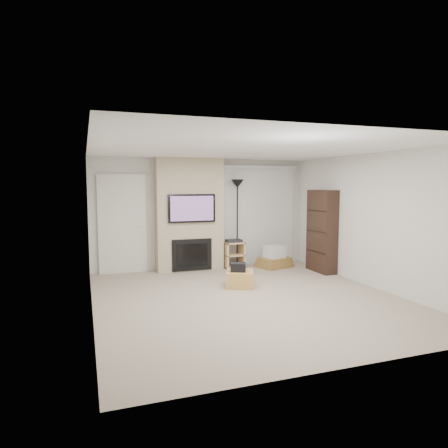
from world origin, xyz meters
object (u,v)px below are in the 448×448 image
object	(u,v)px
ottoman	(240,279)
av_stand	(234,253)
bookshelf	(322,231)
box_stack	(274,259)

from	to	relation	value
ottoman	av_stand	world-z (taller)	av_stand
av_stand	bookshelf	bearing A→B (deg)	-31.30
ottoman	bookshelf	bearing A→B (deg)	16.12
av_stand	bookshelf	distance (m)	2.04
ottoman	box_stack	bearing A→B (deg)	44.43
av_stand	box_stack	world-z (taller)	av_stand
ottoman	bookshelf	size ratio (longest dim) A/B	0.28
ottoman	box_stack	xyz separation A→B (m)	(1.41, 1.38, 0.04)
ottoman	av_stand	size ratio (longest dim) A/B	0.76
box_stack	av_stand	bearing A→B (deg)	163.55
bookshelf	box_stack	bearing A→B (deg)	135.67
ottoman	av_stand	distance (m)	1.74
av_stand	box_stack	distance (m)	0.96
box_stack	bookshelf	bearing A→B (deg)	-44.33
av_stand	bookshelf	world-z (taller)	bookshelf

